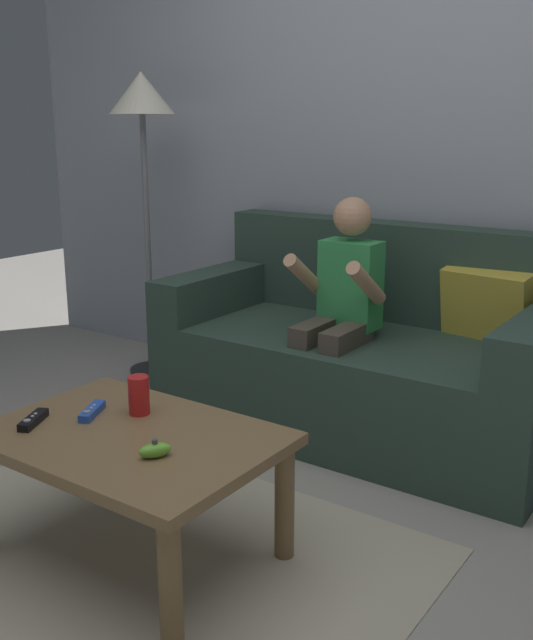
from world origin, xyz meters
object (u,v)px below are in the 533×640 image
object	(u,v)px
nunchuk_lime	(155,450)
game_remote_black_far_corner	(33,420)
game_remote_blue_near_edge	(92,411)
coffee_table	(131,453)
floor_lamp	(142,116)
soda_can	(139,395)
person_seated_on_couch	(339,306)
couch	(365,359)

from	to	relation	value
nunchuk_lime	game_remote_black_far_corner	xyz separation A→B (m)	(-0.46, -0.04, -0.01)
game_remote_blue_near_edge	game_remote_black_far_corner	distance (m)	0.18
coffee_table	floor_lamp	world-z (taller)	floor_lamp
floor_lamp	game_remote_black_far_corner	bearing A→B (deg)	-58.49
soda_can	floor_lamp	size ratio (longest dim) A/B	0.08
game_remote_blue_near_edge	person_seated_on_couch	bearing A→B (deg)	75.83
soda_can	coffee_table	bearing A→B (deg)	-56.13
couch	game_remote_black_far_corner	size ratio (longest dim) A/B	11.74
game_remote_blue_near_edge	nunchuk_lime	size ratio (longest dim) A/B	1.42
person_seated_on_couch	nunchuk_lime	distance (m)	1.19
coffee_table	nunchuk_lime	world-z (taller)	nunchuk_lime
couch	coffee_table	xyz separation A→B (m)	(-0.11, -1.29, 0.03)
game_remote_blue_near_edge	coffee_table	bearing A→B (deg)	-9.21
game_remote_blue_near_edge	nunchuk_lime	world-z (taller)	nunchuk_lime
person_seated_on_couch	game_remote_blue_near_edge	xyz separation A→B (m)	(-0.27, -1.07, -0.16)
floor_lamp	game_remote_blue_near_edge	bearing A→B (deg)	-52.80
nunchuk_lime	person_seated_on_couch	bearing A→B (deg)	94.73
person_seated_on_couch	game_remote_black_far_corner	xyz separation A→B (m)	(-0.36, -1.22, -0.16)
game_remote_blue_near_edge	couch	bearing A→B (deg)	76.46
couch	game_remote_black_far_corner	bearing A→B (deg)	-105.74
person_seated_on_couch	soda_can	distance (m)	1.00
couch	person_seated_on_couch	distance (m)	0.32
game_remote_blue_near_edge	nunchuk_lime	bearing A→B (deg)	-16.22
couch	soda_can	size ratio (longest dim) A/B	13.62
soda_can	game_remote_blue_near_edge	bearing A→B (deg)	-140.13
person_seated_on_couch	game_remote_blue_near_edge	bearing A→B (deg)	-104.17
person_seated_on_couch	soda_can	world-z (taller)	person_seated_on_couch
couch	game_remote_black_far_corner	xyz separation A→B (m)	(-0.40, -1.40, 0.11)
couch	floor_lamp	size ratio (longest dim) A/B	1.09
couch	soda_can	xyz separation A→B (m)	(-0.19, -1.16, 0.15)
person_seated_on_couch	nunchuk_lime	world-z (taller)	person_seated_on_couch
couch	floor_lamp	xyz separation A→B (m)	(-1.26, 0.01, 1.00)
coffee_table	nunchuk_lime	distance (m)	0.20
coffee_table	soda_can	size ratio (longest dim) A/B	7.00
soda_can	person_seated_on_couch	bearing A→B (deg)	80.82
game_remote_black_far_corner	coffee_table	bearing A→B (deg)	21.96
couch	soda_can	bearing A→B (deg)	-99.28
game_remote_blue_near_edge	floor_lamp	distance (m)	1.82
coffee_table	game_remote_black_far_corner	xyz separation A→B (m)	(-0.29, -0.12, 0.08)
soda_can	floor_lamp	bearing A→B (deg)	132.49
person_seated_on_couch	coffee_table	bearing A→B (deg)	-93.81
soda_can	nunchuk_lime	bearing A→B (deg)	-38.17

